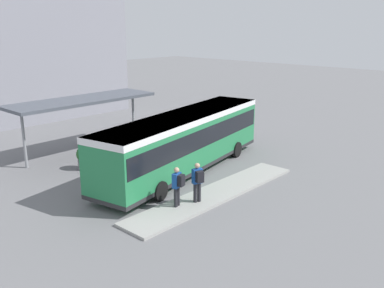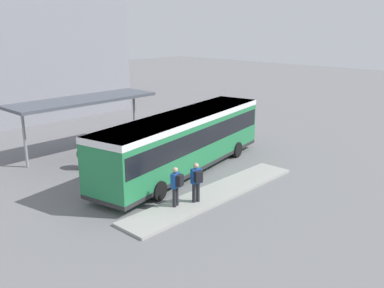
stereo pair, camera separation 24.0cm
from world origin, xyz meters
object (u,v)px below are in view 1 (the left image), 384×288
object	(u,v)px
pedestrian_companion	(198,180)
bicycle_orange	(216,121)
potted_planter_near_shelter	(85,157)
city_bus	(184,139)
pedestrian_waiting	(178,184)
bicycle_white	(222,122)

from	to	relation	value
pedestrian_companion	bicycle_orange	world-z (taller)	pedestrian_companion
bicycle_orange	potted_planter_near_shelter	bearing A→B (deg)	-84.76
city_bus	bicycle_orange	bearing A→B (deg)	19.89
city_bus	potted_planter_near_shelter	distance (m)	5.58
pedestrian_companion	bicycle_orange	size ratio (longest dim) A/B	1.17
bicycle_orange	pedestrian_waiting	bearing A→B (deg)	-57.11
pedestrian_companion	bicycle_white	distance (m)	14.85
city_bus	potted_planter_near_shelter	size ratio (longest dim) A/B	9.77
pedestrian_companion	potted_planter_near_shelter	xyz separation A→B (m)	(-0.58, 7.77, -0.48)
city_bus	potted_planter_near_shelter	xyz separation A→B (m)	(-3.39, 4.28, -1.16)
bicycle_orange	potted_planter_near_shelter	xyz separation A→B (m)	(-12.92, -1.31, 0.34)
pedestrian_companion	potted_planter_near_shelter	bearing A→B (deg)	22.77
city_bus	pedestrian_companion	xyz separation A→B (m)	(-2.80, -3.48, -0.68)
bicycle_white	bicycle_orange	size ratio (longest dim) A/B	1.13
bicycle_white	potted_planter_near_shelter	xyz separation A→B (m)	(-12.79, -0.65, 0.30)
bicycle_white	city_bus	bearing A→B (deg)	115.00
bicycle_white	bicycle_orange	distance (m)	0.67
city_bus	bicycle_orange	xyz separation A→B (m)	(9.53, 5.60, -1.50)
city_bus	bicycle_white	bearing A→B (deg)	17.17
potted_planter_near_shelter	bicycle_white	bearing A→B (deg)	2.92
pedestrian_waiting	bicycle_orange	world-z (taller)	pedestrian_waiting
pedestrian_companion	bicycle_white	size ratio (longest dim) A/B	1.03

